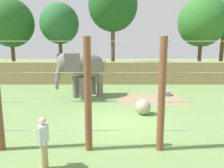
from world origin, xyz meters
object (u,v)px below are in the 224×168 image
object	(u,v)px
enrichment_ball	(144,107)
water_tub	(164,93)
zookeeper	(44,141)
elephant	(84,68)

from	to	relation	value
enrichment_ball	water_tub	distance (m)	5.31
enrichment_ball	water_tub	size ratio (longest dim) A/B	0.78
enrichment_ball	zookeeper	xyz separation A→B (m)	(-3.75, -5.39, 0.49)
elephant	water_tub	xyz separation A→B (m)	(6.09, 0.75, -2.02)
zookeeper	water_tub	distance (m)	11.86
elephant	zookeeper	world-z (taller)	elephant
elephant	zookeeper	xyz separation A→B (m)	(0.04, -9.42, -1.27)
zookeeper	elephant	bearing A→B (deg)	90.26
water_tub	enrichment_ball	bearing A→B (deg)	-115.65
elephant	enrichment_ball	bearing A→B (deg)	-46.71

